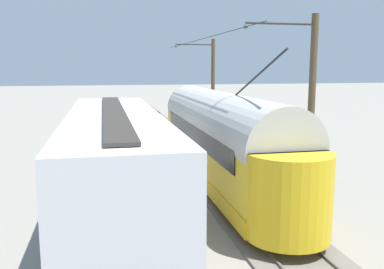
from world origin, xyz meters
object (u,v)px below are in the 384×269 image
(vintage_streetcar, at_px, (220,136))
(catenary_pole_mid_near, at_px, (309,106))
(catenary_pole_foreground, at_px, (212,88))
(boxcar_adjacent, at_px, (115,166))

(vintage_streetcar, relative_size, catenary_pole_mid_near, 2.31)
(vintage_streetcar, height_order, catenary_pole_mid_near, catenary_pole_mid_near)
(vintage_streetcar, xyz_separation_m, catenary_pole_foreground, (-2.70, -11.74, 1.63))
(boxcar_adjacent, xyz_separation_m, catenary_pole_foreground, (-7.61, -16.24, 1.72))
(vintage_streetcar, bearing_deg, catenary_pole_mid_near, 129.91)
(catenary_pole_mid_near, bearing_deg, catenary_pole_foreground, -90.00)
(catenary_pole_mid_near, bearing_deg, boxcar_adjacent, 9.50)
(vintage_streetcar, distance_m, catenary_pole_mid_near, 4.52)
(vintage_streetcar, xyz_separation_m, catenary_pole_mid_near, (-2.70, 3.23, 1.63))
(vintage_streetcar, distance_m, boxcar_adjacent, 6.66)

